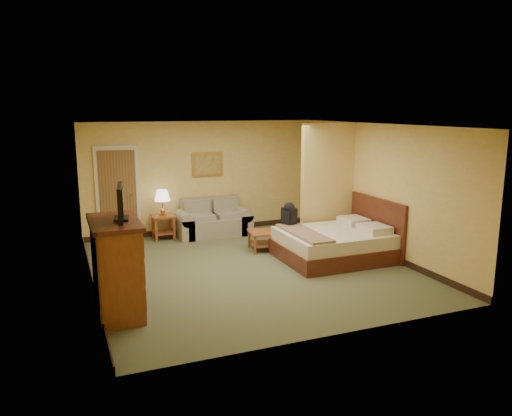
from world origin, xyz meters
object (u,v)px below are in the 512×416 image
loveseat (214,223)px  dresser (117,267)px  coffee_table (265,237)px  bed (338,243)px

loveseat → dresser: bearing=-124.4°
loveseat → dresser: size_ratio=1.23×
coffee_table → loveseat: bearing=111.1°
coffee_table → bed: (1.09, -1.08, 0.03)m
loveseat → dresser: dresser is taller
coffee_table → dresser: bearing=-145.6°
coffee_table → bed: size_ratio=0.34×
coffee_table → bed: bearing=-44.9°
bed → coffee_table: bearing=135.1°
dresser → loveseat: bearing=55.6°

